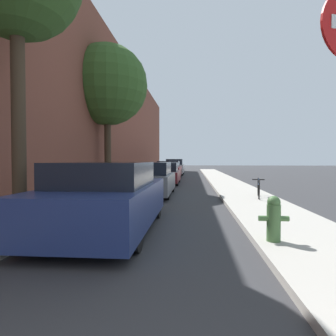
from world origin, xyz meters
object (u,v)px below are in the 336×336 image
object	(u,v)px
street_tree_far	(107,85)
parked_car_navy	(107,198)
parked_car_red	(169,170)
parked_car_silver	(175,167)
parked_car_maroon	(164,174)
fire_hydrant	(274,218)
parked_car_grey	(149,180)
bicycle	(259,188)

from	to	relation	value
street_tree_far	parked_car_navy	bearing A→B (deg)	-73.68
parked_car_red	street_tree_far	size ratio (longest dim) A/B	0.66
parked_car_red	parked_car_silver	distance (m)	5.45
parked_car_navy	parked_car_silver	distance (m)	22.35
parked_car_red	street_tree_far	bearing A→B (deg)	-105.82
parked_car_maroon	parked_car_silver	bearing A→B (deg)	89.93
parked_car_navy	parked_car_maroon	bearing A→B (deg)	90.01
fire_hydrant	parked_car_red	bearing A→B (deg)	100.09
parked_car_maroon	street_tree_far	world-z (taller)	street_tree_far
parked_car_grey	parked_car_maroon	bearing A→B (deg)	89.51
parked_car_maroon	parked_car_red	xyz separation A→B (m)	(-0.10, 5.18, 0.05)
street_tree_far	parked_car_grey	bearing A→B (deg)	-45.79
bicycle	street_tree_far	bearing A→B (deg)	161.32
parked_car_grey	street_tree_far	size ratio (longest dim) A/B	0.60
fire_hydrant	bicycle	xyz separation A→B (m)	(1.01, 5.72, -0.04)
parked_car_red	fire_hydrant	world-z (taller)	parked_car_red
fire_hydrant	bicycle	distance (m)	5.81
parked_car_grey	parked_car_red	size ratio (longest dim) A/B	0.90
street_tree_far	fire_hydrant	size ratio (longest dim) A/B	9.42
street_tree_far	bicycle	bearing A→B (deg)	-29.48
fire_hydrant	parked_car_grey	bearing A→B (deg)	114.28
parked_car_navy	bicycle	xyz separation A→B (m)	(4.08, 4.78, -0.21)
parked_car_navy	fire_hydrant	world-z (taller)	parked_car_navy
bicycle	parked_car_red	bearing A→B (deg)	119.83
parked_car_red	parked_car_silver	size ratio (longest dim) A/B	1.09
parked_car_navy	fire_hydrant	size ratio (longest dim) A/B	5.88
street_tree_far	fire_hydrant	distance (m)	11.89
parked_car_red	parked_car_silver	xyz separation A→B (m)	(0.11, 5.45, 0.06)
bicycle	parked_car_silver	bearing A→B (deg)	113.83
street_tree_far	parked_car_maroon	bearing A→B (deg)	52.47
parked_car_silver	parked_car_grey	bearing A→B (deg)	-90.22
parked_car_maroon	fire_hydrant	world-z (taller)	parked_car_maroon
parked_car_red	parked_car_navy	bearing A→B (deg)	-89.66
parked_car_grey	parked_car_silver	distance (m)	16.37
parked_car_grey	parked_car_red	bearing A→B (deg)	90.27
parked_car_maroon	parked_car_silver	world-z (taller)	parked_car_silver
parked_car_silver	bicycle	distance (m)	18.04
parked_car_red	fire_hydrant	size ratio (longest dim) A/B	6.25
parked_car_red	bicycle	bearing A→B (deg)	-70.96
parked_car_grey	parked_car_red	world-z (taller)	parked_car_grey
parked_car_navy	parked_car_silver	xyz separation A→B (m)	(0.01, 22.35, 0.04)
fire_hydrant	parked_car_maroon	bearing A→B (deg)	103.65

